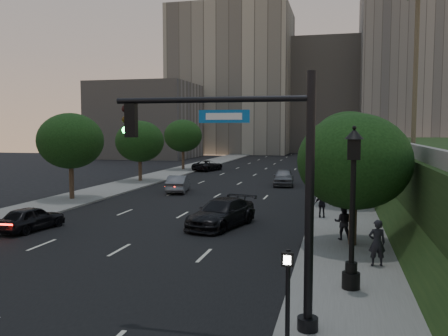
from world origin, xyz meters
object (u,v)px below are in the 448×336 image
(traffic_signal_mast, at_px, (268,198))
(sedan_near_left, at_px, (31,218))
(sedan_far_left, at_px, (208,166))
(pedestrian_b, at_px, (343,222))
(pedestrian_c, at_px, (322,204))
(sedan_far_right, at_px, (284,177))
(sedan_mid_left, at_px, (178,184))
(sedan_near_right, at_px, (222,213))
(street_lamp, at_px, (352,216))
(pedestrian_a, at_px, (377,243))

(traffic_signal_mast, relative_size, sedan_near_left, 1.76)
(sedan_near_left, relative_size, sedan_far_left, 0.80)
(pedestrian_b, xyz_separation_m, pedestrian_c, (-1.17, 5.60, -0.06))
(sedan_far_right, bearing_deg, sedan_mid_left, -145.24)
(sedan_far_left, bearing_deg, traffic_signal_mast, 122.43)
(sedan_near_right, bearing_deg, sedan_far_left, 122.07)
(street_lamp, bearing_deg, sedan_far_right, 100.66)
(sedan_mid_left, xyz_separation_m, sedan_far_left, (-3.09, 20.76, -0.05))
(street_lamp, height_order, sedan_near_left, street_lamp)
(sedan_near_left, distance_m, pedestrian_b, 16.45)
(sedan_far_right, bearing_deg, pedestrian_c, -81.24)
(sedan_mid_left, xyz_separation_m, sedan_far_right, (8.35, 7.02, 0.08))
(street_lamp, distance_m, pedestrian_a, 3.53)
(street_lamp, relative_size, pedestrian_b, 3.27)
(pedestrian_c, bearing_deg, traffic_signal_mast, 87.74)
(sedan_mid_left, bearing_deg, pedestrian_c, 131.50)
(sedan_near_right, xyz_separation_m, pedestrian_b, (6.59, -2.18, 0.22))
(sedan_far_right, distance_m, pedestrian_c, 17.36)
(sedan_near_left, distance_m, pedestrian_a, 17.92)
(sedan_mid_left, bearing_deg, traffic_signal_mast, 103.38)
(traffic_signal_mast, distance_m, pedestrian_a, 7.90)
(traffic_signal_mast, bearing_deg, street_lamp, 58.02)
(sedan_far_left, height_order, sedan_near_right, sedan_near_right)
(sedan_far_left, bearing_deg, pedestrian_a, 129.16)
(sedan_near_right, distance_m, sedan_far_right, 20.30)
(sedan_near_right, bearing_deg, pedestrian_b, -2.99)
(pedestrian_b, relative_size, pedestrian_c, 1.07)
(sedan_near_left, bearing_deg, pedestrian_a, 179.50)
(pedestrian_a, bearing_deg, street_lamp, 59.80)
(traffic_signal_mast, relative_size, sedan_far_left, 1.41)
(sedan_near_left, bearing_deg, sedan_mid_left, -89.80)
(pedestrian_b, bearing_deg, sedan_mid_left, -44.59)
(sedan_mid_left, relative_size, sedan_near_right, 0.83)
(traffic_signal_mast, xyz_separation_m, sedan_mid_left, (-11.63, 26.31, -2.93))
(sedan_mid_left, height_order, pedestrian_c, pedestrian_c)
(street_lamp, height_order, sedan_near_right, street_lamp)
(sedan_far_right, distance_m, pedestrian_a, 27.47)
(street_lamp, xyz_separation_m, sedan_far_left, (-17.02, 43.39, -1.95))
(street_lamp, xyz_separation_m, sedan_far_right, (-5.58, 29.65, -1.81))
(pedestrian_b, bearing_deg, sedan_far_left, -61.33)
(sedan_near_right, bearing_deg, pedestrian_a, -23.89)
(sedan_near_left, relative_size, pedestrian_b, 2.31)
(sedan_far_left, bearing_deg, pedestrian_b, 129.99)
(street_lamp, xyz_separation_m, pedestrian_c, (-1.37, 12.80, -1.68))
(sedan_near_left, height_order, sedan_near_right, sedan_near_right)
(sedan_far_left, relative_size, sedan_far_right, 1.03)
(sedan_near_right, bearing_deg, sedan_far_right, 101.91)
(street_lamp, xyz_separation_m, sedan_near_right, (-6.79, 9.39, -1.85))
(street_lamp, distance_m, sedan_mid_left, 26.64)
(sedan_far_right, xyz_separation_m, pedestrian_c, (4.22, -16.84, 0.13))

